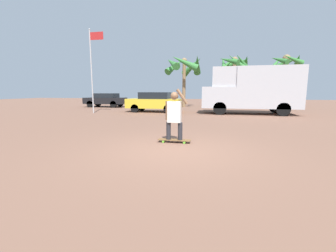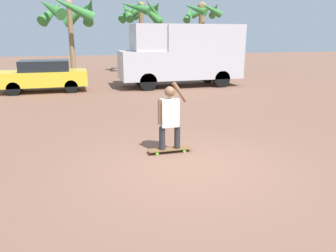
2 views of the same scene
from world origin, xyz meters
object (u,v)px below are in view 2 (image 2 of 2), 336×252
Objects in this scene: skateboard at (170,149)px; parked_car_yellow at (44,75)px; palm_tree_near_van at (202,17)px; camper_van at (183,53)px; palm_tree_center_background at (142,13)px; palm_tree_far_left at (69,12)px; person_skateboarder at (170,114)px.

parked_car_yellow reaches higher than skateboard.
skateboard is at bearing -113.53° from palm_tree_near_van.
parked_car_yellow is at bearing 179.37° from camper_van.
palm_tree_center_background is at bearing 80.47° from skateboard.
parked_car_yellow is at bearing -103.12° from palm_tree_far_left.
person_skateboarder is at bearing -82.61° from palm_tree_far_left.
camper_van reaches higher than parked_car_yellow.
palm_tree_near_van is (4.13, 7.89, 2.28)m from camper_van.
palm_tree_far_left is at bearing -168.84° from palm_tree_center_background.
palm_tree_far_left reaches higher than person_skateboarder.
camper_van is at bearing -47.20° from palm_tree_far_left.
person_skateboarder is at bearing -99.53° from palm_tree_center_background.
palm_tree_near_van is (11.17, 7.81, 3.23)m from parked_car_yellow.
parked_car_yellow is (-3.46, 9.88, 0.71)m from skateboard.
palm_tree_center_background is (-0.75, 7.05, 2.43)m from camper_van.
palm_tree_center_background is (2.83, 16.86, 4.09)m from skateboard.
palm_tree_center_background reaches higher than person_skateboarder.
camper_van is 1.24× the size of palm_tree_far_left.
palm_tree_near_van reaches higher than parked_car_yellow.
palm_tree_far_left is at bearing -169.57° from palm_tree_near_van.
camper_van is 1.23× the size of palm_tree_near_van.
skateboard is 10.50m from parked_car_yellow.
palm_tree_far_left is (-5.64, 6.09, 2.33)m from camper_van.
palm_tree_center_background is 1.00× the size of palm_tree_far_left.
parked_car_yellow is at bearing -132.05° from palm_tree_center_background.
camper_van is at bearing 69.97° from skateboard.
camper_van is 1.57× the size of parked_car_yellow.
parked_car_yellow is (-7.04, 0.08, -0.95)m from camper_van.
skateboard is 0.20× the size of palm_tree_center_background.
palm_tree_center_background reaches higher than parked_car_yellow.
palm_tree_near_van is at bearing 9.70° from palm_tree_center_background.
palm_tree_far_left is at bearing 97.39° from skateboard.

